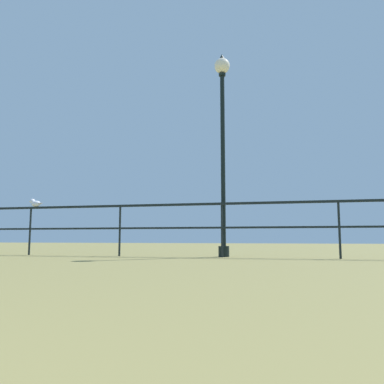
% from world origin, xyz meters
% --- Properties ---
extents(pier_railing, '(22.43, 0.05, 1.10)m').
position_xyz_m(pier_railing, '(0.00, 9.55, 0.82)').
color(pier_railing, black).
rests_on(pier_railing, ground_plane).
extents(lamppost_center, '(0.34, 0.34, 4.39)m').
position_xyz_m(lamppost_center, '(-0.00, 9.75, 2.82)').
color(lamppost_center, black).
rests_on(lamppost_center, ground_plane).
extents(seagull_on_rail, '(0.40, 0.20, 0.19)m').
position_xyz_m(seagull_on_rail, '(-4.38, 9.55, 1.19)').
color(seagull_on_rail, white).
rests_on(seagull_on_rail, pier_railing).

